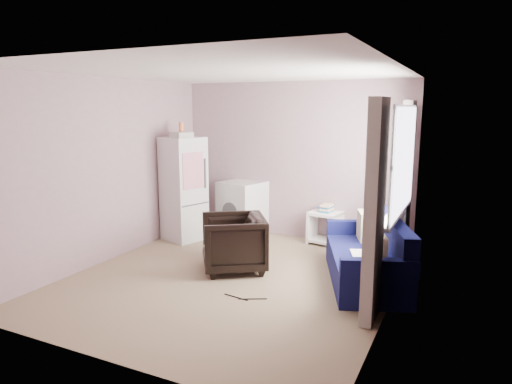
% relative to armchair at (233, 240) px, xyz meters
% --- Properties ---
extents(room, '(3.84, 4.24, 2.54)m').
position_rel_armchair_xyz_m(room, '(0.15, -0.29, 0.85)').
color(room, '#8B765B').
rests_on(room, ground).
extents(armchair, '(1.04, 1.06, 0.80)m').
position_rel_armchair_xyz_m(armchair, '(0.00, 0.00, 0.00)').
color(armchair, black).
rests_on(armchair, ground).
extents(fridge, '(0.71, 0.71, 1.87)m').
position_rel_armchair_xyz_m(fridge, '(-1.39, 0.93, 0.43)').
color(fridge, silver).
rests_on(fridge, ground).
extents(washing_machine, '(0.75, 0.75, 0.90)m').
position_rel_armchair_xyz_m(washing_machine, '(-0.67, 1.56, 0.07)').
color(washing_machine, silver).
rests_on(washing_machine, ground).
extents(side_table, '(0.53, 0.53, 0.63)m').
position_rel_armchair_xyz_m(side_table, '(0.74, 1.67, -0.11)').
color(side_table, white).
rests_on(side_table, ground).
extents(sofa, '(1.38, 1.93, 0.79)m').
position_rel_armchair_xyz_m(sofa, '(1.69, 0.34, -0.11)').
color(sofa, '#11144E').
rests_on(sofa, ground).
extents(window_dressing, '(0.17, 2.62, 2.18)m').
position_rel_armchair_xyz_m(window_dressing, '(1.92, 0.40, 0.70)').
color(window_dressing, white).
rests_on(window_dressing, ground).
extents(floor_cables, '(0.49, 0.15, 0.01)m').
position_rel_armchair_xyz_m(floor_cables, '(0.55, -0.77, -0.40)').
color(floor_cables, black).
rests_on(floor_cables, ground).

